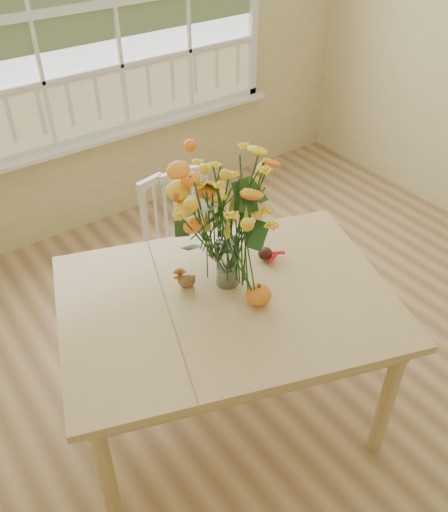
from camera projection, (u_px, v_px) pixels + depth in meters
floor at (333, 388)px, 2.96m from camera, size 4.00×4.50×0.01m
wall_back at (115, 34)px, 3.57m from camera, size 4.00×0.02×2.70m
window at (115, 5)px, 3.43m from camera, size 2.42×0.12×1.74m
dining_table at (227, 313)px, 2.44m from camera, size 1.71×1.45×0.78m
windsor_chair at (184, 245)px, 3.11m from camera, size 0.47×0.46×0.93m
flower_vase at (228, 219)px, 2.25m from camera, size 0.48×0.48×0.57m
pumpkin at (258, 295)px, 2.33m from camera, size 0.11×0.11×0.09m
turkey_figurine at (187, 281)px, 2.41m from camera, size 0.10×0.09×0.10m
dark_gourd at (265, 254)px, 2.58m from camera, size 0.13×0.08×0.06m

